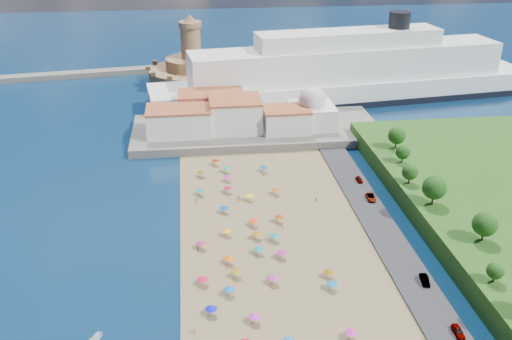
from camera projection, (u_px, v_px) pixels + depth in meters
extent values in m
plane|color=#071938|center=(252.00, 241.00, 143.46)|extent=(700.00, 700.00, 0.00)
cube|color=#59544C|center=(256.00, 130.00, 209.51)|extent=(90.00, 36.00, 3.00)
cube|color=#59544C|center=(194.00, 103.00, 238.69)|extent=(18.00, 70.00, 2.40)
cube|color=silver|center=(179.00, 122.00, 200.31)|extent=(22.00, 14.00, 9.00)
cube|color=silver|center=(235.00, 115.00, 203.87)|extent=(18.00, 16.00, 11.00)
cube|color=silver|center=(286.00, 121.00, 202.88)|extent=(16.00, 12.00, 8.00)
cube|color=silver|center=(211.00, 106.00, 213.99)|extent=(24.00, 14.00, 10.00)
cube|color=silver|center=(312.00, 116.00, 207.56)|extent=(16.00, 16.00, 8.00)
sphere|color=silver|center=(312.00, 100.00, 205.01)|extent=(10.00, 10.00, 10.00)
cylinder|color=silver|center=(313.00, 90.00, 203.40)|extent=(1.20, 1.20, 1.60)
cylinder|color=#95724A|center=(193.00, 77.00, 264.46)|extent=(40.00, 40.00, 8.00)
cylinder|color=#95724A|center=(192.00, 63.00, 261.70)|extent=(24.00, 24.00, 5.00)
cylinder|color=#95724A|center=(191.00, 43.00, 257.66)|extent=(9.00, 9.00, 14.00)
cylinder|color=#95724A|center=(190.00, 24.00, 254.18)|extent=(10.40, 10.40, 2.40)
cone|color=#95724A|center=(190.00, 18.00, 253.03)|extent=(6.00, 6.00, 3.00)
cube|color=black|center=(345.00, 97.00, 245.56)|extent=(168.78, 44.75, 2.69)
cube|color=white|center=(345.00, 89.00, 244.01)|extent=(167.74, 44.24, 9.96)
cube|color=white|center=(347.00, 62.00, 239.07)|extent=(134.25, 35.83, 13.28)
cube|color=white|center=(349.00, 39.00, 234.84)|extent=(78.78, 24.75, 6.64)
cylinder|color=black|center=(400.00, 20.00, 236.82)|extent=(8.85, 8.85, 6.64)
cylinder|color=gray|center=(228.00, 179.00, 173.19)|extent=(0.07, 0.07, 2.00)
cone|color=#B62787|center=(228.00, 176.00, 172.80)|extent=(2.50, 2.50, 0.60)
cylinder|color=gray|center=(274.00, 238.00, 142.60)|extent=(0.07, 0.07, 2.00)
cone|color=#0D806F|center=(274.00, 235.00, 142.21)|extent=(2.50, 2.50, 0.60)
cylinder|color=gray|center=(211.00, 311.00, 116.97)|extent=(0.07, 0.07, 2.00)
cone|color=#0D13B1|center=(211.00, 308.00, 116.58)|extent=(2.50, 2.50, 0.60)
cylinder|color=gray|center=(229.00, 261.00, 133.57)|extent=(0.07, 0.07, 2.00)
cone|color=#E55E0A|center=(229.00, 257.00, 133.19)|extent=(2.50, 2.50, 0.60)
cylinder|color=gray|center=(201.00, 245.00, 139.44)|extent=(0.07, 0.07, 2.00)
cone|color=#AA2459|center=(201.00, 242.00, 139.06)|extent=(2.50, 2.50, 0.60)
cylinder|color=gray|center=(274.00, 281.00, 126.48)|extent=(0.07, 0.07, 2.00)
cone|color=#C52A97|center=(274.00, 277.00, 126.10)|extent=(2.50, 2.50, 0.60)
cylinder|color=gray|center=(276.00, 192.00, 165.38)|extent=(0.07, 0.07, 2.00)
cone|color=#D0570B|center=(276.00, 189.00, 165.00)|extent=(2.50, 2.50, 0.60)
cylinder|color=gray|center=(201.00, 174.00, 176.07)|extent=(0.07, 0.07, 2.00)
cone|color=#80550B|center=(201.00, 172.00, 175.69)|extent=(2.50, 2.50, 0.60)
cylinder|color=gray|center=(200.00, 193.00, 164.94)|extent=(0.07, 0.07, 2.00)
cone|color=#0F768E|center=(200.00, 190.00, 164.56)|extent=(2.50, 2.50, 0.60)
cylinder|color=gray|center=(226.00, 170.00, 179.06)|extent=(0.07, 0.07, 2.00)
cone|color=#0E817E|center=(226.00, 167.00, 178.68)|extent=(2.50, 2.50, 0.60)
cylinder|color=gray|center=(228.00, 190.00, 166.42)|extent=(0.07, 0.07, 2.00)
cone|color=#BE0F37|center=(228.00, 187.00, 166.04)|extent=(2.50, 2.50, 0.60)
cylinder|color=gray|center=(253.00, 223.00, 149.13)|extent=(0.07, 0.07, 2.00)
cone|color=#F73E0B|center=(253.00, 220.00, 148.75)|extent=(2.50, 2.50, 0.60)
cylinder|color=gray|center=(255.00, 319.00, 114.71)|extent=(0.07, 0.07, 2.00)
cone|color=#C42AA5|center=(255.00, 316.00, 114.32)|extent=(2.50, 2.50, 0.60)
cylinder|color=gray|center=(258.00, 251.00, 137.22)|extent=(0.07, 0.07, 2.00)
cone|color=#0F8291|center=(258.00, 248.00, 136.84)|extent=(2.50, 2.50, 0.60)
cone|color=#0E6FBD|center=(289.00, 340.00, 108.06)|extent=(2.50, 2.50, 0.60)
cylinder|color=gray|center=(329.00, 274.00, 128.61)|extent=(0.07, 0.07, 2.00)
cone|color=#80590B|center=(329.00, 271.00, 128.23)|extent=(2.50, 2.50, 0.60)
cylinder|color=gray|center=(264.00, 169.00, 179.44)|extent=(0.07, 0.07, 2.00)
cone|color=#0C4CA2|center=(264.00, 167.00, 179.06)|extent=(2.50, 2.50, 0.60)
cylinder|color=gray|center=(236.00, 274.00, 128.76)|extent=(0.07, 0.07, 2.00)
cone|color=#927D0D|center=(236.00, 271.00, 128.38)|extent=(2.50, 2.50, 0.60)
cylinder|color=gray|center=(229.00, 292.00, 122.88)|extent=(0.07, 0.07, 2.00)
cone|color=#10649A|center=(229.00, 288.00, 122.50)|extent=(2.50, 2.50, 0.60)
cylinder|color=gray|center=(279.00, 219.00, 151.08)|extent=(0.07, 0.07, 2.00)
cone|color=#9D3A0E|center=(279.00, 216.00, 150.70)|extent=(2.50, 2.50, 0.60)
cylinder|color=gray|center=(332.00, 286.00, 124.62)|extent=(0.07, 0.07, 2.00)
cone|color=#1171A1|center=(332.00, 283.00, 124.24)|extent=(2.50, 2.50, 0.60)
cylinder|color=gray|center=(203.00, 281.00, 126.20)|extent=(0.07, 0.07, 2.00)
cone|color=#D3103F|center=(203.00, 278.00, 125.82)|extent=(2.50, 2.50, 0.60)
cylinder|color=gray|center=(351.00, 335.00, 110.48)|extent=(0.07, 0.07, 2.00)
cone|color=#BA27A3|center=(351.00, 332.00, 110.10)|extent=(2.50, 2.50, 0.60)
cylinder|color=gray|center=(250.00, 198.00, 161.99)|extent=(0.07, 0.07, 2.00)
cone|color=yellow|center=(250.00, 195.00, 161.61)|extent=(2.50, 2.50, 0.60)
cylinder|color=gray|center=(257.00, 236.00, 143.47)|extent=(0.07, 0.07, 2.00)
cone|color=#99670D|center=(257.00, 233.00, 143.08)|extent=(2.50, 2.50, 0.60)
cylinder|color=gray|center=(215.00, 162.00, 184.04)|extent=(0.07, 0.07, 2.00)
cone|color=maroon|center=(215.00, 160.00, 183.66)|extent=(2.50, 2.50, 0.60)
cylinder|color=gray|center=(224.00, 210.00, 155.56)|extent=(0.07, 0.07, 2.00)
cone|color=#0A468D|center=(224.00, 207.00, 155.18)|extent=(2.50, 2.50, 0.60)
cylinder|color=gray|center=(227.00, 233.00, 144.67)|extent=(0.07, 0.07, 2.00)
cone|color=#FFA40D|center=(227.00, 230.00, 144.29)|extent=(2.50, 2.50, 0.60)
cylinder|color=gray|center=(281.00, 255.00, 135.69)|extent=(0.07, 0.07, 2.00)
cone|color=#A42383|center=(282.00, 252.00, 135.31)|extent=(2.50, 2.50, 0.60)
imported|color=tan|center=(283.00, 226.00, 148.39)|extent=(0.71, 0.64, 1.63)
imported|color=tan|center=(195.00, 330.00, 112.11)|extent=(0.39, 0.59, 1.60)
imported|color=tan|center=(264.00, 174.00, 176.60)|extent=(1.19, 1.06, 1.60)
imported|color=tan|center=(239.00, 198.00, 162.23)|extent=(1.11, 1.16, 1.89)
imported|color=tan|center=(198.00, 247.00, 139.26)|extent=(0.96, 0.96, 1.57)
imported|color=tan|center=(316.00, 199.00, 161.71)|extent=(1.51, 0.82, 1.56)
imported|color=tan|center=(197.00, 201.00, 160.60)|extent=(1.32, 0.98, 1.83)
imported|color=tan|center=(270.00, 275.00, 128.43)|extent=(1.03, 1.04, 1.81)
imported|color=white|center=(95.00, 340.00, 109.81)|extent=(3.44, 4.47, 1.63)
imported|color=gray|center=(359.00, 179.00, 172.55)|extent=(1.54, 3.79, 1.29)
imported|color=gray|center=(425.00, 280.00, 126.47)|extent=(2.17, 4.57, 1.45)
imported|color=gray|center=(458.00, 331.00, 111.25)|extent=(1.86, 4.24, 1.42)
imported|color=gray|center=(371.00, 197.00, 161.98)|extent=(2.71, 5.20, 1.40)
cylinder|color=#382314|center=(494.00, 278.00, 117.69)|extent=(0.50, 0.50, 2.02)
sphere|color=#14380F|center=(495.00, 271.00, 116.92)|extent=(3.63, 3.63, 3.63)
cylinder|color=#382314|center=(483.00, 235.00, 131.87)|extent=(0.50, 0.50, 3.20)
sphere|color=#14380F|center=(485.00, 224.00, 130.64)|extent=(5.76, 5.76, 5.76)
cylinder|color=#382314|center=(433.00, 198.00, 147.87)|extent=(0.50, 0.50, 3.50)
sphere|color=#14380F|center=(434.00, 187.00, 146.53)|extent=(6.31, 6.31, 6.31)
cylinder|color=#382314|center=(409.00, 179.00, 159.20)|extent=(0.50, 0.50, 2.51)
sphere|color=#14380F|center=(410.00, 172.00, 158.24)|extent=(4.52, 4.52, 4.52)
cylinder|color=#382314|center=(402.00, 159.00, 172.03)|extent=(0.50, 0.50, 2.43)
sphere|color=#14380F|center=(403.00, 152.00, 171.10)|extent=(4.38, 4.38, 4.38)
cylinder|color=#382314|center=(396.00, 144.00, 181.95)|extent=(0.50, 0.50, 3.12)
sphere|color=#14380F|center=(397.00, 135.00, 180.75)|extent=(5.61, 5.61, 5.61)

